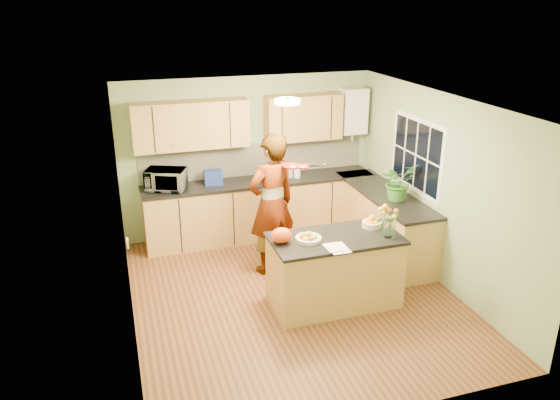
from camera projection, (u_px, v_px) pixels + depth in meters
name	position (u px, v px, depth m)	size (l,w,h in m)	color
floor	(294.00, 296.00, 7.04)	(4.50, 4.50, 0.00)	#572D18
ceiling	(296.00, 102.00, 6.15)	(4.00, 4.50, 0.02)	white
wall_back	(248.00, 156.00, 8.60)	(4.00, 0.02, 2.50)	#90A878
wall_front	(381.00, 298.00, 4.59)	(4.00, 0.02, 2.50)	#90A878
wall_left	(124.00, 225.00, 6.03)	(0.02, 4.50, 2.50)	#90A878
wall_right	(439.00, 189.00, 7.16)	(0.02, 4.50, 2.50)	#90A878
back_counter	(260.00, 208.00, 8.64)	(3.64, 0.62, 0.94)	#BE864C
right_counter	(384.00, 222.00, 8.11)	(0.62, 2.24, 0.94)	#BE864C
splashback	(255.00, 159.00, 8.63)	(3.60, 0.02, 0.52)	silver
upper_cabinets	(239.00, 122.00, 8.19)	(3.20, 0.34, 0.70)	#BE864C
boiler	(353.00, 111.00, 8.71)	(0.40, 0.30, 0.86)	white
window_right	(416.00, 155.00, 7.58)	(0.01, 1.30, 1.05)	white
light_switch	(128.00, 243.00, 5.48)	(0.02, 0.09, 0.09)	white
ceiling_lamp	(287.00, 101.00, 6.43)	(0.30, 0.30, 0.07)	#FFEABF
peninsula_island	(334.00, 270.00, 6.72)	(1.58, 0.81, 0.91)	#BE864C
fruit_dish	(308.00, 237.00, 6.45)	(0.31, 0.31, 0.11)	beige
orange_bowl	(372.00, 222.00, 6.83)	(0.24, 0.24, 0.14)	beige
flower_vase	(389.00, 213.00, 6.46)	(0.25, 0.25, 0.47)	silver
orange_bag	(281.00, 235.00, 6.39)	(0.25, 0.21, 0.19)	#FF4E15
papers	(338.00, 248.00, 6.26)	(0.22, 0.30, 0.01)	white
violinist	(272.00, 204.00, 7.37)	(0.72, 0.47, 1.97)	#DBAE86
violin	(291.00, 166.00, 7.02)	(0.60, 0.24, 0.12)	#580F05
microwave	(166.00, 180.00, 8.00)	(0.56, 0.38, 0.31)	white
blue_box	(213.00, 177.00, 8.24)	(0.27, 0.20, 0.22)	navy
kettle	(264.00, 172.00, 8.43)	(0.17, 0.17, 0.32)	silver
jar_cream	(289.00, 172.00, 8.58)	(0.11, 0.11, 0.17)	beige
jar_white	(297.00, 172.00, 8.56)	(0.11, 0.11, 0.16)	white
potted_plant	(398.00, 182.00, 7.56)	(0.48, 0.42, 0.54)	#367627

